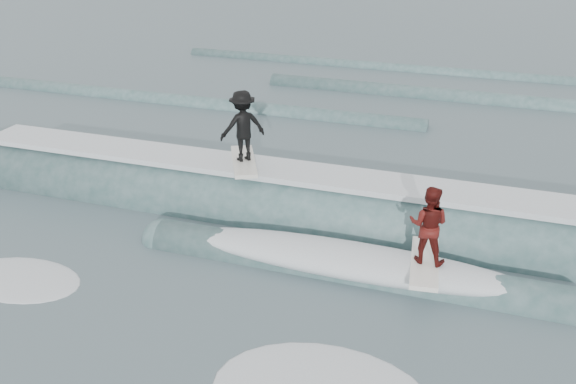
% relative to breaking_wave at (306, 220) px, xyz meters
% --- Properties ---
extents(ground, '(160.00, 160.00, 0.00)m').
position_rel_breaking_wave_xyz_m(ground, '(-0.21, -6.04, -0.04)').
color(ground, '#384C52').
rests_on(ground, ground).
extents(breaking_wave, '(22.95, 3.95, 2.33)m').
position_rel_breaking_wave_xyz_m(breaking_wave, '(0.00, 0.00, 0.00)').
color(breaking_wave, '#345757').
rests_on(breaking_wave, ground).
extents(surfer_black, '(1.37, 2.04, 1.87)m').
position_rel_breaking_wave_xyz_m(surfer_black, '(-1.72, 0.26, 2.11)').
color(surfer_black, silver).
rests_on(surfer_black, ground).
extents(surfer_red, '(0.84, 2.05, 1.74)m').
position_rel_breaking_wave_xyz_m(surfer_red, '(3.14, -1.94, 1.27)').
color(surfer_red, white).
rests_on(surfer_red, ground).
extents(far_swells, '(36.86, 8.65, 0.80)m').
position_rel_breaking_wave_xyz_m(far_swells, '(-0.51, 11.61, -0.04)').
color(far_swells, '#345757').
rests_on(far_swells, ground).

